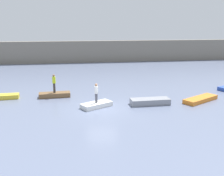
# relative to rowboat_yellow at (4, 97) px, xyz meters

# --- Properties ---
(ground_plane) EXTENTS (120.00, 120.00, 0.00)m
(ground_plane) POSITION_rel_rowboat_yellow_xyz_m (8.91, -4.67, -0.21)
(ground_plane) COLOR slate
(embankment_wall) EXTENTS (80.00, 1.20, 3.89)m
(embankment_wall) POSITION_rel_rowboat_yellow_xyz_m (8.91, 23.39, 1.73)
(embankment_wall) COLOR gray
(embankment_wall) RESTS_ON ground_plane
(rowboat_yellow) EXTENTS (2.78, 1.20, 0.42)m
(rowboat_yellow) POSITION_rel_rowboat_yellow_xyz_m (0.00, 0.00, 0.00)
(rowboat_yellow) COLOR gold
(rowboat_yellow) RESTS_ON ground_plane
(rowboat_brown) EXTENTS (3.06, 1.22, 0.45)m
(rowboat_brown) POSITION_rel_rowboat_yellow_xyz_m (4.77, -0.12, 0.02)
(rowboat_brown) COLOR brown
(rowboat_brown) RESTS_ON ground_plane
(rowboat_white) EXTENTS (2.93, 2.32, 0.40)m
(rowboat_white) POSITION_rel_rowboat_yellow_xyz_m (8.50, -4.04, -0.01)
(rowboat_white) COLOR white
(rowboat_white) RESTS_ON ground_plane
(rowboat_grey) EXTENTS (3.51, 1.24, 0.54)m
(rowboat_grey) POSITION_rel_rowboat_yellow_xyz_m (13.31, -3.99, 0.06)
(rowboat_grey) COLOR gray
(rowboat_grey) RESTS_ON ground_plane
(rowboat_orange) EXTENTS (3.98, 2.98, 0.38)m
(rowboat_orange) POSITION_rel_rowboat_yellow_xyz_m (18.25, -3.74, -0.02)
(rowboat_orange) COLOR orange
(rowboat_orange) RESTS_ON ground_plane
(person_white_shirt) EXTENTS (0.32, 0.32, 1.69)m
(person_white_shirt) POSITION_rel_rowboat_yellow_xyz_m (8.50, -4.04, 1.13)
(person_white_shirt) COLOR #4C4C56
(person_white_shirt) RESTS_ON rowboat_white
(person_hiviz_shirt) EXTENTS (0.32, 0.32, 1.82)m
(person_hiviz_shirt) POSITION_rel_rowboat_yellow_xyz_m (4.77, -0.12, 1.26)
(person_hiviz_shirt) COLOR #38332D
(person_hiviz_shirt) RESTS_ON rowboat_brown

